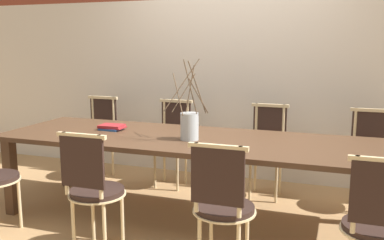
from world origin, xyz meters
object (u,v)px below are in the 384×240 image
(chair_far_center, at_px, (267,146))
(vase_centerpiece, at_px, (189,125))
(dining_table, at_px, (192,146))
(chair_near_center, at_px, (222,203))
(book_stack, at_px, (112,127))

(chair_far_center, distance_m, vase_centerpiece, 1.07)
(dining_table, xyz_separation_m, chair_near_center, (0.49, -0.81, -0.15))
(vase_centerpiece, relative_size, book_stack, 2.80)
(chair_far_center, height_order, vase_centerpiece, vase_centerpiece)
(chair_near_center, height_order, book_stack, chair_near_center)
(vase_centerpiece, bearing_deg, book_stack, 169.36)
(book_stack, bearing_deg, chair_far_center, 29.46)
(vase_centerpiece, bearing_deg, dining_table, 94.85)
(chair_near_center, relative_size, book_stack, 3.88)
(dining_table, bearing_deg, chair_far_center, 58.35)
(chair_far_center, bearing_deg, book_stack, 29.46)
(dining_table, distance_m, vase_centerpiece, 0.21)
(book_stack, bearing_deg, dining_table, -5.07)
(dining_table, relative_size, vase_centerpiece, 5.07)
(chair_near_center, xyz_separation_m, book_stack, (-1.30, 0.88, 0.25))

